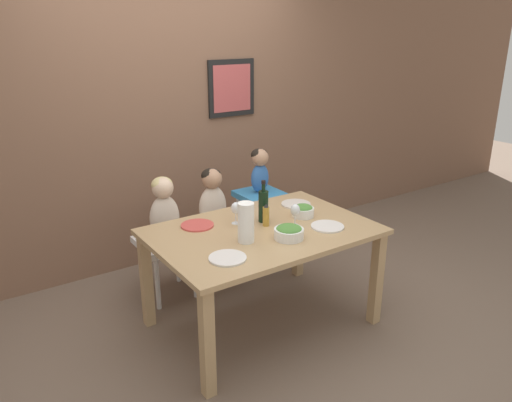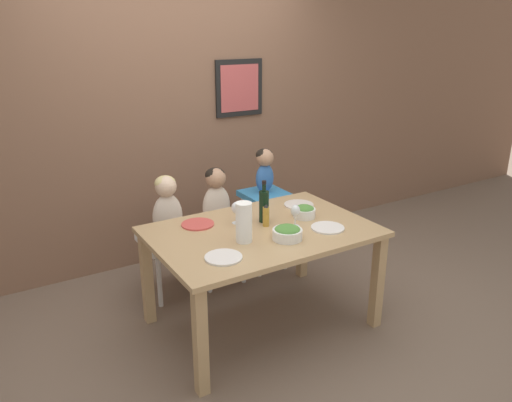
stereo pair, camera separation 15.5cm
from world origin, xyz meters
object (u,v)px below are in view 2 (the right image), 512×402
Objects in this scene: wine_bottle at (264,205)px; dinner_plate_front_right at (328,228)px; chair_far_left at (170,246)px; person_baby_right at (265,166)px; dinner_plate_back_right at (299,205)px; chair_right_highchair at (265,208)px; person_child_center at (216,196)px; person_child_left at (167,205)px; salad_bowl_large at (287,233)px; dinner_plate_front_left at (223,257)px; wine_glass_far at (236,208)px; chair_far_center at (217,235)px; salad_bowl_small at (304,211)px; wine_glass_near at (295,211)px; dinner_plate_back_left at (198,224)px; paper_towel_roll at (244,222)px.

dinner_plate_front_right is at bearing -48.17° from wine_bottle.
person_baby_right is at bearing 0.12° from chair_far_left.
dinner_plate_back_right is at bearing 77.88° from dinner_plate_front_right.
person_child_center is at bearing 179.83° from chair_right_highchair.
person_child_left is at bearing 180.00° from person_child_center.
salad_bowl_large is at bearing -65.72° from person_child_left.
dinner_plate_front_left is (-0.04, -1.00, -0.01)m from person_child_left.
wine_glass_far reaches higher than chair_right_highchair.
chair_right_highchair is at bearing 0.00° from chair_far_left.
salad_bowl_large reaches higher than chair_right_highchair.
dinner_plate_back_right is at bearing -47.36° from chair_far_center.
chair_far_left is 3.06× the size of wine_glass_far.
salad_bowl_small is (0.34, -0.71, 0.03)m from person_child_center.
wine_glass_near reaches higher than chair_far_left.
person_child_left reaches higher than salad_bowl_small.
chair_right_highchair is 4.38× the size of salad_bowl_small.
chair_far_center is at bearing 91.22° from salad_bowl_large.
wine_glass_near is at bearing -33.22° from dinner_plate_back_left.
chair_far_left is 1.01m from person_baby_right.
chair_far_left is 1.10m from salad_bowl_small.
person_baby_right is 1.94× the size of salad_bowl_large.
chair_right_highchair is 2.67× the size of paper_towel_roll.
dinner_plate_front_right is (0.48, -0.41, -0.10)m from wine_glass_far.
wine_bottle is at bearing 131.83° from dinner_plate_front_right.
person_child_center is at bearing 94.85° from wine_bottle.
chair_far_center is 0.94m from wine_glass_near.
dinner_plate_front_left is 1.00× the size of dinner_plate_back_right.
wine_glass_near is at bearing -77.03° from chair_far_center.
chair_far_center is at bearing -0.19° from person_child_left.
dinner_plate_front_left is 0.81m from dinner_plate_front_right.
salad_bowl_small is at bearing -43.27° from person_child_left.
chair_far_center is 3.01× the size of salad_bowl_small.
chair_far_left is at bearing -179.88° from person_baby_right.
dinner_plate_back_right reaches higher than chair_far_center.
chair_far_center is at bearing 115.68° from salad_bowl_small.
dinner_plate_front_right is at bearing -40.31° from wine_glass_far.
dinner_plate_front_right is at bearing 2.60° from dinner_plate_front_left.
person_baby_right is 1.07m from salad_bowl_large.
dinner_plate_back_left reaches higher than chair_far_center.
person_child_left is at bearing 136.73° from salad_bowl_small.
person_baby_right is at bearing 28.66° from dinner_plate_back_left.
chair_far_left is 3.01× the size of salad_bowl_small.
dinner_plate_front_right is (-0.10, -0.47, 0.00)m from dinner_plate_back_right.
chair_far_left is 2.12× the size of dinner_plate_back_left.
salad_bowl_large is at bearing -52.82° from dinner_plate_back_left.
chair_far_left is 2.47× the size of salad_bowl_large.
person_child_center reaches higher than dinner_plate_front_left.
dinner_plate_back_right is at bearing 50.56° from wine_glass_near.
dinner_plate_back_left is (-0.83, -0.45, 0.19)m from chair_right_highchair.
paper_towel_roll is (-0.29, -0.22, 0.01)m from wine_bottle.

